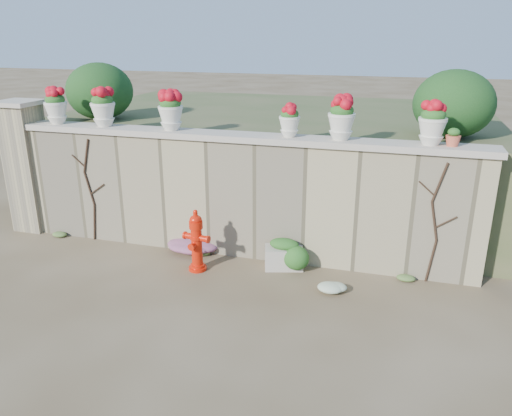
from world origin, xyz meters
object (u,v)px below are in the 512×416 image
(planter_box, at_px, (284,254))
(urn_pot_0, at_px, (56,106))
(fire_hydrant, at_px, (196,240))
(terracotta_pot, at_px, (453,138))

(planter_box, xyz_separation_m, urn_pot_0, (-4.31, 0.38, 2.17))
(urn_pot_0, bearing_deg, fire_hydrant, -15.90)
(planter_box, bearing_deg, terracotta_pot, -6.75)
(urn_pot_0, relative_size, terracotta_pot, 2.45)
(fire_hydrant, xyz_separation_m, terracotta_pot, (3.71, 0.85, 1.70))
(fire_hydrant, distance_m, planter_box, 1.44)
(terracotta_pot, bearing_deg, urn_pot_0, 180.00)
(terracotta_pot, bearing_deg, fire_hydrant, -167.11)
(terracotta_pot, bearing_deg, planter_box, -170.98)
(planter_box, bearing_deg, urn_pot_0, 159.22)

